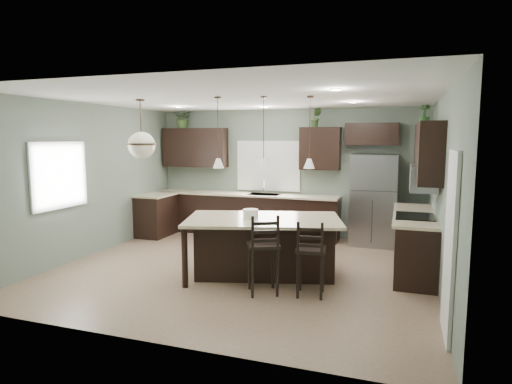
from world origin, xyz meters
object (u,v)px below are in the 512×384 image
object	(u,v)px
serving_dish	(251,214)
plant_back_left	(183,118)
refrigerator	(374,200)
bar_stool_center	(263,254)
bar_stool_right	(311,258)
kitchen_island	(263,247)

from	to	relation	value
serving_dish	plant_back_left	world-z (taller)	plant_back_left
refrigerator	bar_stool_center	world-z (taller)	refrigerator
bar_stool_center	bar_stool_right	world-z (taller)	bar_stool_center
refrigerator	serving_dish	xyz separation A→B (m)	(-1.70, -2.68, 0.07)
refrigerator	bar_stool_center	xyz separation A→B (m)	(-1.27, -3.38, -0.35)
plant_back_left	refrigerator	bearing A→B (deg)	-1.86
refrigerator	kitchen_island	distance (m)	3.07
serving_dish	plant_back_left	size ratio (longest dim) A/B	0.50
serving_dish	bar_stool_right	bearing A→B (deg)	-27.79
refrigerator	bar_stool_right	xyz separation A→B (m)	(-0.62, -3.25, -0.39)
refrigerator	kitchen_island	world-z (taller)	refrigerator
refrigerator	bar_stool_right	distance (m)	3.33
serving_dish	bar_stool_right	size ratio (longest dim) A/B	0.22
bar_stool_right	kitchen_island	bearing A→B (deg)	138.33
bar_stool_center	bar_stool_right	bearing A→B (deg)	-15.66
kitchen_island	serving_dish	bearing A→B (deg)	180.00
serving_dish	bar_stool_right	xyz separation A→B (m)	(1.08, -0.57, -0.46)
bar_stool_center	refrigerator	bearing A→B (deg)	42.59
refrigerator	kitchen_island	xyz separation A→B (m)	(-1.51, -2.63, -0.46)
serving_dish	refrigerator	bearing A→B (deg)	57.65
serving_dish	bar_stool_center	bearing A→B (deg)	-58.32
bar_stool_center	plant_back_left	world-z (taller)	plant_back_left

